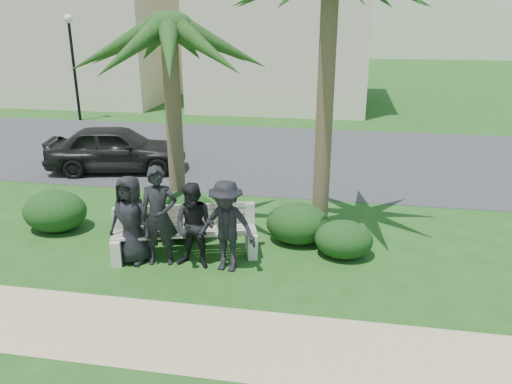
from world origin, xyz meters
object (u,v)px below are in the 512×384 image
man_a (131,220)px  man_b (159,216)px  street_lamp (72,49)px  man_c (195,226)px  palm_left (169,28)px  man_d (226,226)px  park_bench (186,236)px  car_a (117,148)px

man_a → man_b: (0.52, 0.03, 0.09)m
street_lamp → man_a: (7.46, -11.78, -2.12)m
man_c → palm_left: bearing=125.3°
man_c → man_d: 0.57m
park_bench → man_c: 0.60m
street_lamp → park_bench: 14.35m
park_bench → man_b: 0.70m
man_a → man_c: 1.18m
man_a → man_d: size_ratio=0.99×
street_lamp → man_d: (9.21, -11.78, -2.11)m
man_a → man_d: bearing=8.6°
park_bench → man_a: 1.04m
man_a → man_b: bearing=11.7°
park_bench → man_d: bearing=-39.8°
man_a → palm_left: (0.38, 1.49, 3.22)m
man_a → man_b: 0.53m
man_b → street_lamp: bearing=110.6°
man_b → man_c: man_b is taller
man_c → palm_left: (-0.80, 1.48, 3.26)m
man_a → palm_left: 3.57m
man_a → car_a: (-2.71, 5.22, -0.16)m
man_a → car_a: 5.89m
street_lamp → car_a: street_lamp is taller
man_a → man_d: man_d is taller
man_b → man_d: bearing=-14.8°
car_a → palm_left: bearing=-152.8°
man_d → park_bench: bearing=164.1°
man_b → man_a: bearing=169.5°
man_a → man_d: (1.75, 0.00, 0.01)m
man_b → car_a: 6.12m
man_c → man_b: bearing=-174.9°
street_lamp → man_d: 15.10m
palm_left → car_a: palm_left is taller
street_lamp → man_c: bearing=-53.7°
man_d → man_c: bearing=-173.4°
man_b → man_d: man_b is taller
man_d → man_b: bearing=-174.0°
man_a → man_b: man_b is taller
man_c → car_a: 6.51m
man_c → palm_left: size_ratio=0.31×
park_bench → man_a: bearing=-173.8°
street_lamp → man_b: 14.35m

